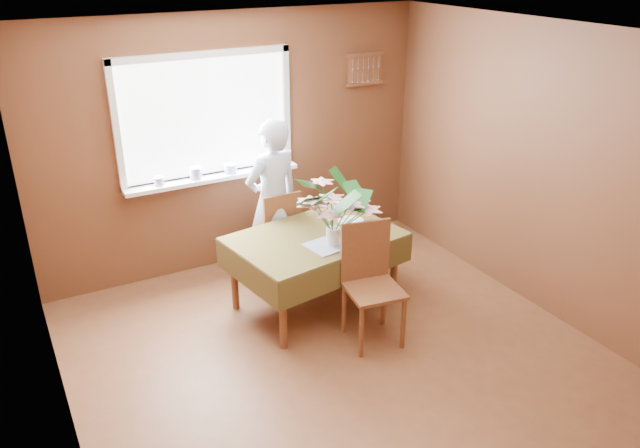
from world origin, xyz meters
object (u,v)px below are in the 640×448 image
dining_table (315,244)px  chair_near (370,278)px  seated_woman (273,202)px  flower_bouquet (334,206)px  chair_far (279,231)px

dining_table → chair_near: (0.16, -0.64, -0.07)m
chair_near → seated_woman: seated_woman is taller
chair_near → flower_bouquet: size_ratio=1.58×
dining_table → flower_bouquet: flower_bouquet is taller
chair_far → seated_woman: bearing=-14.0°
chair_far → flower_bouquet: 1.05m
chair_far → seated_woman: size_ratio=0.56×
dining_table → flower_bouquet: 0.50m
dining_table → chair_far: 0.66m
chair_far → chair_near: size_ratio=0.91×
seated_woman → flower_bouquet: 0.94m
seated_woman → chair_far: bearing=155.8°
chair_far → chair_near: chair_near is taller
dining_table → chair_far: chair_far is taller
dining_table → chair_near: 0.67m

